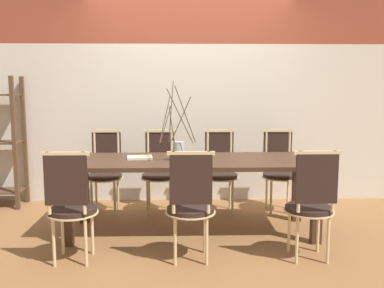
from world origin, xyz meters
TOP-DOWN VIEW (x-y plane):
  - ground_plane at (0.00, 0.00)m, footprint 16.00×16.00m
  - wall_rear at (0.00, 1.25)m, footprint 12.00×0.06m
  - dining_table at (0.00, 0.00)m, footprint 2.48×0.88m
  - chair_near_leftend at (-1.00, -0.72)m, footprint 0.42×0.42m
  - chair_near_left at (-0.03, -0.72)m, footprint 0.42×0.42m
  - chair_near_center at (0.96, -0.72)m, footprint 0.42×0.42m
  - chair_far_leftend at (-0.97, 0.72)m, footprint 0.42×0.42m
  - chair_far_left at (-0.35, 0.72)m, footprint 0.42×0.42m
  - chair_far_center at (0.34, 0.72)m, footprint 0.42×0.42m
  - chair_far_right at (1.03, 0.72)m, footprint 0.42×0.42m
  - vase_centerpiece at (-0.13, -0.08)m, footprint 0.35×0.35m
  - book_stack at (-0.51, 0.05)m, footprint 0.26×0.22m

SIDE VIEW (x-z plane):
  - ground_plane at x=0.00m, z-range 0.00..0.00m
  - chair_near_leftend at x=-1.00m, z-range 0.03..0.96m
  - chair_near_left at x=-0.03m, z-range 0.03..0.96m
  - chair_near_center at x=0.96m, z-range 0.03..0.96m
  - chair_far_leftend at x=-0.97m, z-range 0.03..0.96m
  - chair_far_left at x=-0.35m, z-range 0.03..0.96m
  - chair_far_center at x=0.34m, z-range 0.03..0.96m
  - chair_far_right at x=1.03m, z-range 0.03..0.96m
  - dining_table at x=0.00m, z-range 0.27..1.00m
  - book_stack at x=-0.51m, z-range 0.73..0.75m
  - vase_centerpiece at x=-0.13m, z-range 0.47..1.23m
  - wall_rear at x=0.00m, z-range 0.00..3.20m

